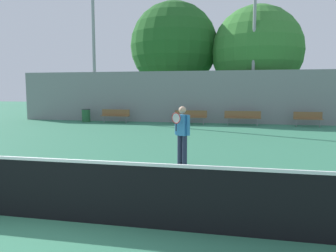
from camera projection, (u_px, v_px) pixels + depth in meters
name	position (u px, v px, depth m)	size (l,w,h in m)	color
ground_plane	(60.00, 220.00, 5.43)	(100.00, 100.00, 0.00)	#337556
tennis_net	(59.00, 189.00, 5.38)	(12.10, 0.09, 1.04)	#195128
tennis_player	(182.00, 132.00, 9.33)	(0.51, 0.50, 1.70)	#282D47
bench_courtside_near	(115.00, 114.00, 21.73)	(1.93, 0.40, 0.87)	brown
bench_courtside_far	(242.00, 116.00, 20.05)	(2.19, 0.40, 0.87)	brown
bench_adjacent_court	(308.00, 118.00, 19.28)	(1.62, 0.40, 0.87)	brown
bench_by_gate	(191.00, 116.00, 20.70)	(2.06, 0.40, 0.87)	brown
light_pole_near_left	(93.00, 15.00, 22.44)	(0.90, 0.60, 12.20)	#939399
light_pole_far_right	(254.00, 36.00, 21.13)	(0.90, 0.60, 8.92)	#939399
trash_bin	(86.00, 115.00, 22.22)	(0.59, 0.59, 0.88)	#235B33
back_fence	(193.00, 97.00, 21.50)	(24.55, 0.06, 3.40)	gray
tree_green_tall	(257.00, 52.00, 24.08)	(6.65, 6.65, 8.31)	brown
tree_dark_dense	(174.00, 46.00, 25.68)	(6.79, 6.79, 8.98)	brown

